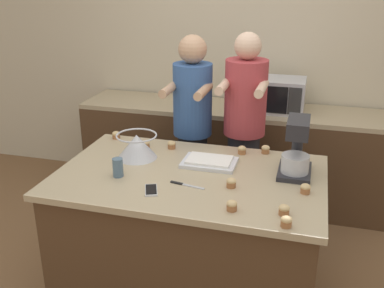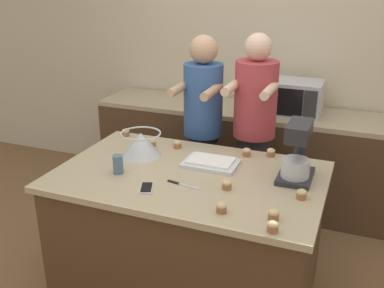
{
  "view_description": "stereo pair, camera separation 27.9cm",
  "coord_description": "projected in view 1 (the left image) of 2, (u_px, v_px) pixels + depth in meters",
  "views": [
    {
      "loc": [
        0.7,
        -2.45,
        2.07
      ],
      "look_at": [
        0.0,
        0.05,
        1.06
      ],
      "focal_mm": 42.0,
      "sensor_mm": 36.0,
      "label": 1
    },
    {
      "loc": [
        0.96,
        -2.37,
        2.07
      ],
      "look_at": [
        0.0,
        0.05,
        1.06
      ],
      "focal_mm": 42.0,
      "sensor_mm": 36.0,
      "label": 2
    }
  ],
  "objects": [
    {
      "name": "cupcake_7",
      "position": [
        172.0,
        145.0,
        3.2
      ],
      "size": [
        0.06,
        0.06,
        0.06
      ],
      "color": "#9E6038",
      "rests_on": "island_counter"
    },
    {
      "name": "island_counter",
      "position": [
        190.0,
        234.0,
        2.97
      ],
      "size": [
        1.67,
        1.06,
        0.88
      ],
      "color": "#4C331E",
      "rests_on": "ground_plane"
    },
    {
      "name": "cupcake_9",
      "position": [
        232.0,
        205.0,
        2.37
      ],
      "size": [
        0.06,
        0.06,
        0.06
      ],
      "color": "#9E6038",
      "rests_on": "island_counter"
    },
    {
      "name": "baking_tray",
      "position": [
        209.0,
        162.0,
        2.94
      ],
      "size": [
        0.35,
        0.24,
        0.04
      ],
      "color": "silver",
      "rests_on": "island_counter"
    },
    {
      "name": "cupcake_6",
      "position": [
        231.0,
        183.0,
        2.62
      ],
      "size": [
        0.06,
        0.06,
        0.06
      ],
      "color": "#9E6038",
      "rests_on": "island_counter"
    },
    {
      "name": "cupcake_1",
      "position": [
        286.0,
        221.0,
        2.22
      ],
      "size": [
        0.06,
        0.06,
        0.06
      ],
      "color": "#9E6038",
      "rests_on": "island_counter"
    },
    {
      "name": "cupcake_2",
      "position": [
        146.0,
        144.0,
        3.21
      ],
      "size": [
        0.06,
        0.06,
        0.06
      ],
      "color": "#9E6038",
      "rests_on": "island_counter"
    },
    {
      "name": "cupcake_5",
      "position": [
        242.0,
        150.0,
        3.1
      ],
      "size": [
        0.06,
        0.06,
        0.06
      ],
      "color": "#9E6038",
      "rests_on": "island_counter"
    },
    {
      "name": "ground_plane",
      "position": [
        190.0,
        288.0,
        3.13
      ],
      "size": [
        16.0,
        16.0,
        0.0
      ],
      "primitive_type": "plane",
      "color": "brown"
    },
    {
      "name": "cupcake_8",
      "position": [
        284.0,
        210.0,
        2.33
      ],
      "size": [
        0.06,
        0.06,
        0.06
      ],
      "color": "#9E6038",
      "rests_on": "island_counter"
    },
    {
      "name": "microwave_oven",
      "position": [
        273.0,
        95.0,
        3.95
      ],
      "size": [
        0.54,
        0.36,
        0.29
      ],
      "color": "#B7B7BC",
      "rests_on": "back_counter"
    },
    {
      "name": "cupcake_4",
      "position": [
        266.0,
        149.0,
        3.11
      ],
      "size": [
        0.06,
        0.06,
        0.06
      ],
      "color": "#9E6038",
      "rests_on": "island_counter"
    },
    {
      "name": "person_right",
      "position": [
        244.0,
        135.0,
        3.47
      ],
      "size": [
        0.33,
        0.5,
        1.66
      ],
      "color": "#232328",
      "rests_on": "ground_plane"
    },
    {
      "name": "person_left",
      "position": [
        192.0,
        131.0,
        3.58
      ],
      "size": [
        0.32,
        0.49,
        1.63
      ],
      "color": "#232328",
      "rests_on": "ground_plane"
    },
    {
      "name": "cupcake_0",
      "position": [
        305.0,
        188.0,
        2.55
      ],
      "size": [
        0.06,
        0.06,
        0.06
      ],
      "color": "#9E6038",
      "rests_on": "island_counter"
    },
    {
      "name": "knife",
      "position": [
        185.0,
        185.0,
        2.66
      ],
      "size": [
        0.22,
        0.06,
        0.01
      ],
      "color": "#BCBCC1",
      "rests_on": "island_counter"
    },
    {
      "name": "cell_phone",
      "position": [
        151.0,
        190.0,
        2.59
      ],
      "size": [
        0.12,
        0.16,
        0.01
      ],
      "color": "silver",
      "rests_on": "island_counter"
    },
    {
      "name": "mixing_bowl",
      "position": [
        137.0,
        145.0,
        3.02
      ],
      "size": [
        0.28,
        0.28,
        0.17
      ],
      "color": "#BCBCC1",
      "rests_on": "island_counter"
    },
    {
      "name": "back_counter",
      "position": [
        231.0,
        153.0,
        4.26
      ],
      "size": [
        2.8,
        0.6,
        0.9
      ],
      "color": "#4C331E",
      "rests_on": "ground_plane"
    },
    {
      "name": "stand_mixer",
      "position": [
        296.0,
        150.0,
        2.75
      ],
      "size": [
        0.2,
        0.3,
        0.36
      ],
      "color": "#232328",
      "rests_on": "island_counter"
    },
    {
      "name": "cupcake_3",
      "position": [
        116.0,
        135.0,
        3.39
      ],
      "size": [
        0.06,
        0.06,
        0.06
      ],
      "color": "#9E6038",
      "rests_on": "island_counter"
    },
    {
      "name": "drinking_glass",
      "position": [
        118.0,
        168.0,
        2.75
      ],
      "size": [
        0.07,
        0.07,
        0.12
      ],
      "color": "slate",
      "rests_on": "island_counter"
    },
    {
      "name": "back_wall",
      "position": [
        241.0,
        52.0,
        4.25
      ],
      "size": [
        10.0,
        0.06,
        2.7
      ],
      "color": "beige",
      "rests_on": "ground_plane"
    }
  ]
}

